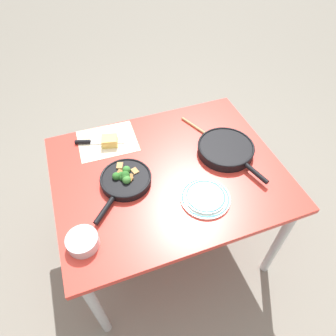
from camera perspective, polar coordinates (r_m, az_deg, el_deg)
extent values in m
plane|color=slate|center=(2.14, 0.00, -13.46)|extent=(14.00, 14.00, 0.00)
cube|color=red|center=(1.55, 0.00, -0.86)|extent=(1.15, 0.93, 0.03)
cylinder|color=#BCBCC1|center=(2.22, 9.03, 3.87)|extent=(0.05, 0.05, 0.70)
cylinder|color=#BCBCC1|center=(2.05, -17.70, -3.20)|extent=(0.05, 0.05, 0.70)
cylinder|color=#BCBCC1|center=(1.84, 20.30, -13.06)|extent=(0.05, 0.05, 0.70)
cylinder|color=#BCBCC1|center=(1.64, -13.48, -24.54)|extent=(0.05, 0.05, 0.70)
cylinder|color=black|center=(1.49, -8.01, -2.23)|extent=(0.25, 0.25, 0.04)
torus|color=black|center=(1.47, -8.08, -1.79)|extent=(0.25, 0.25, 0.01)
cylinder|color=black|center=(1.39, -12.01, -7.89)|extent=(0.12, 0.13, 0.02)
cylinder|color=#245B1C|center=(1.49, -8.72, -1.98)|extent=(0.01, 0.01, 0.02)
sphere|color=#2D6B28|center=(1.47, -8.82, -1.40)|extent=(0.04, 0.04, 0.04)
cylinder|color=#245B1C|center=(1.48, -8.53, -2.40)|extent=(0.01, 0.01, 0.02)
sphere|color=#2D6B28|center=(1.47, -8.62, -1.86)|extent=(0.04, 0.04, 0.04)
cylinder|color=#245B1C|center=(1.49, -9.72, -2.17)|extent=(0.01, 0.01, 0.02)
sphere|color=#2D6B28|center=(1.47, -9.84, -1.56)|extent=(0.04, 0.04, 0.04)
cylinder|color=#357027|center=(1.47, -7.80, -2.88)|extent=(0.01, 0.01, 0.02)
sphere|color=#428438|center=(1.45, -7.90, -2.24)|extent=(0.04, 0.04, 0.04)
cylinder|color=#357027|center=(1.51, -7.79, -0.94)|extent=(0.01, 0.01, 0.02)
sphere|color=#428438|center=(1.49, -7.89, -0.33)|extent=(0.04, 0.04, 0.04)
cylinder|color=#2C6823|center=(1.51, -7.82, -0.97)|extent=(0.01, 0.01, 0.02)
sphere|color=#387A33|center=(1.49, -7.92, -0.34)|extent=(0.04, 0.04, 0.04)
cylinder|color=#205218|center=(1.48, -7.99, -2.24)|extent=(0.02, 0.02, 0.03)
sphere|color=#286023|center=(1.46, -8.10, -1.53)|extent=(0.05, 0.05, 0.05)
cylinder|color=#245B1C|center=(1.49, -9.40, -2.20)|extent=(0.01, 0.01, 0.02)
sphere|color=#2D6B28|center=(1.48, -9.49, -1.69)|extent=(0.03, 0.03, 0.03)
cylinder|color=#205218|center=(1.48, -7.99, -2.46)|extent=(0.01, 0.01, 0.02)
sphere|color=#286023|center=(1.46, -8.10, -1.80)|extent=(0.04, 0.04, 0.04)
cube|color=olive|center=(1.47, -7.33, -2.18)|extent=(0.05, 0.05, 0.04)
cube|color=olive|center=(1.50, -9.12, -1.23)|extent=(0.05, 0.05, 0.03)
cube|color=#AD7F4C|center=(1.50, -6.30, -0.85)|extent=(0.04, 0.04, 0.03)
cube|color=#AD7F4C|center=(1.53, -9.12, 0.13)|extent=(0.04, 0.05, 0.03)
cube|color=olive|center=(1.47, -7.50, -2.12)|extent=(0.05, 0.04, 0.04)
cylinder|color=black|center=(1.64, 10.89, 3.52)|extent=(0.30, 0.30, 0.05)
torus|color=black|center=(1.62, 11.01, 4.10)|extent=(0.30, 0.30, 0.01)
cylinder|color=black|center=(1.54, 16.49, -1.00)|extent=(0.06, 0.15, 0.02)
cylinder|color=#EAD170|center=(1.64, 10.87, 3.43)|extent=(0.24, 0.24, 0.02)
cylinder|color=tan|center=(1.76, 5.97, 7.32)|extent=(0.12, 0.26, 0.02)
ellipsoid|color=tan|center=(1.69, 10.00, 4.62)|extent=(0.06, 0.07, 0.02)
cube|color=beige|center=(1.72, -11.47, 5.09)|extent=(0.33, 0.27, 0.00)
cube|color=silver|center=(1.71, -11.41, 4.82)|extent=(0.19, 0.08, 0.01)
cylinder|color=black|center=(1.73, -15.92, 4.81)|extent=(0.09, 0.05, 0.02)
cube|color=#E0C15B|center=(1.68, -11.05, 5.04)|extent=(0.10, 0.09, 0.05)
cylinder|color=silver|center=(1.43, 7.12, -5.72)|extent=(0.24, 0.24, 0.01)
torus|color=#4C9EB7|center=(1.42, 7.14, -5.58)|extent=(0.23, 0.23, 0.01)
cylinder|color=silver|center=(1.42, 7.16, -5.43)|extent=(0.19, 0.19, 0.01)
torus|color=#4C9EB7|center=(1.42, 7.19, -5.29)|extent=(0.19, 0.19, 0.01)
cylinder|color=#B7B7BC|center=(1.33, -15.94, -13.30)|extent=(0.13, 0.13, 0.05)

